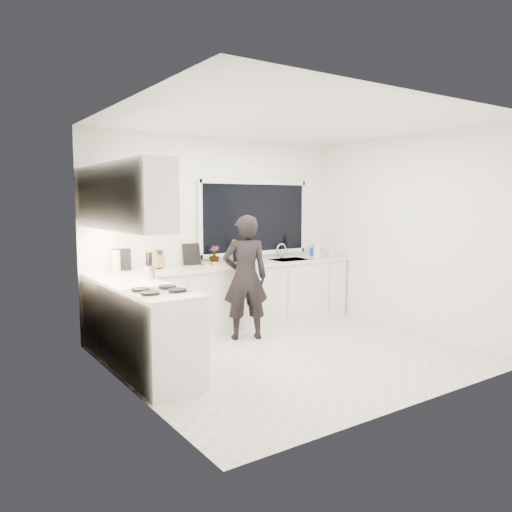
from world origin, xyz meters
TOP-DOWN VIEW (x-y plane):
  - floor at (0.00, 0.00)m, footprint 4.00×3.50m
  - wall_back at (0.00, 1.76)m, footprint 4.00×0.02m
  - wall_left at (-2.01, 0.00)m, footprint 0.02×3.50m
  - wall_right at (2.01, 0.00)m, footprint 0.02×3.50m
  - ceiling at (0.00, 0.00)m, footprint 4.00×3.50m
  - window at (0.60, 1.73)m, footprint 1.80×0.02m
  - base_cabinets_back at (0.00, 1.45)m, footprint 3.92×0.58m
  - base_cabinets_left at (-1.67, 0.35)m, footprint 0.58×1.60m
  - countertop_back at (0.00, 1.44)m, footprint 3.94×0.62m
  - countertop_left at (-1.67, 0.35)m, footprint 0.62×1.60m
  - upper_cabinets at (-1.79, 0.70)m, footprint 0.34×2.10m
  - sink at (1.05, 1.45)m, footprint 0.58×0.42m
  - faucet at (1.05, 1.65)m, footprint 0.03×0.03m
  - stovetop at (-1.69, -0.00)m, footprint 0.56×0.48m
  - person at (-0.10, 0.90)m, footprint 0.70×0.58m
  - pizza_tray at (-0.22, 1.42)m, footprint 0.50×0.44m
  - pizza at (-0.22, 1.42)m, footprint 0.46×0.39m
  - watering_can at (1.68, 1.61)m, footprint 0.15×0.15m
  - paper_towel_roll at (-1.59, 1.55)m, footprint 0.13×0.13m
  - knife_block at (-1.02, 1.59)m, footprint 0.15×0.13m
  - utensil_crock at (-1.46, 0.80)m, footprint 0.15×0.15m
  - picture_frame_large at (-1.46, 1.69)m, footprint 0.22×0.08m
  - picture_frame_small at (-0.48, 1.69)m, footprint 0.25×0.04m
  - herb_plants at (0.17, 1.61)m, footprint 0.85×0.23m
  - soap_bottles at (1.53, 1.30)m, footprint 0.39×0.14m

SIDE VIEW (x-z plane):
  - floor at x=0.00m, z-range -0.02..0.00m
  - base_cabinets_back at x=0.00m, z-range 0.00..0.88m
  - base_cabinets_left at x=-1.67m, z-range 0.00..0.88m
  - person at x=-0.10m, z-range 0.00..1.63m
  - sink at x=1.05m, z-range 0.80..0.94m
  - countertop_back at x=0.00m, z-range 0.88..0.92m
  - countertop_left at x=-1.67m, z-range 0.88..0.92m
  - stovetop at x=-1.69m, z-range 0.92..0.95m
  - pizza_tray at x=-0.22m, z-range 0.92..0.95m
  - pizza at x=-0.22m, z-range 0.95..0.96m
  - watering_can at x=1.68m, z-range 0.92..1.05m
  - utensil_crock at x=-1.46m, z-range 0.92..1.08m
  - faucet at x=1.05m, z-range 0.92..1.14m
  - knife_block at x=-1.02m, z-range 0.92..1.14m
  - paper_towel_roll at x=-1.59m, z-range 0.92..1.18m
  - picture_frame_large at x=-1.46m, z-range 0.92..1.20m
  - soap_bottles at x=1.53m, z-range 0.91..1.23m
  - picture_frame_small at x=-0.48m, z-range 0.92..1.22m
  - herb_plants at x=0.17m, z-range 0.90..1.24m
  - wall_back at x=0.00m, z-range 0.00..2.70m
  - wall_left at x=-2.01m, z-range 0.00..2.70m
  - wall_right at x=2.01m, z-range 0.00..2.70m
  - window at x=0.60m, z-range 1.05..2.05m
  - upper_cabinets at x=-1.79m, z-range 1.50..2.20m
  - ceiling at x=0.00m, z-range 2.70..2.72m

